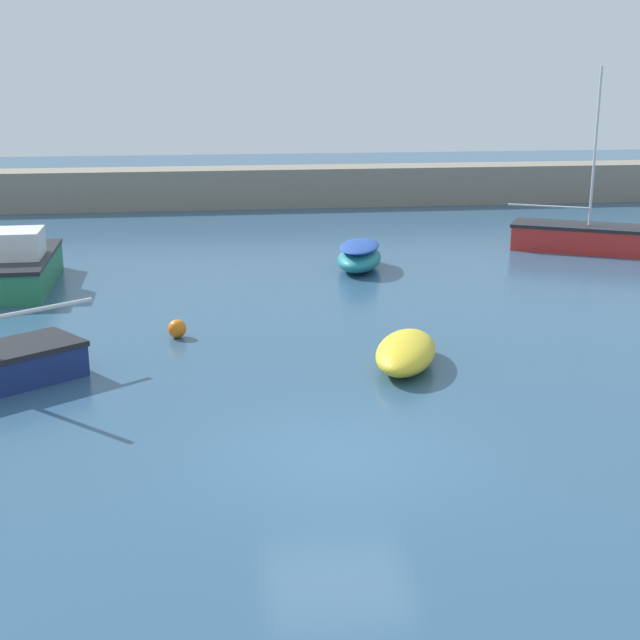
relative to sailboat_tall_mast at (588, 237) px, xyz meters
The scene contains 7 objects.
ground_plane 21.07m from the sailboat_tall_mast, 125.20° to the right, with size 120.00×120.00×0.20m, color #2D5170.
harbor_breakwater 18.05m from the sailboat_tall_mast, 132.29° to the left, with size 51.71×2.45×1.90m, color gray.
sailboat_tall_mast is the anchor object (origin of this frame).
open_tender_yellow 15.88m from the sailboat_tall_mast, 128.31° to the right, with size 2.26×3.24×0.72m.
motorboat_with_cabin 20.32m from the sailboat_tall_mast, behind, with size 2.29×5.46×1.84m.
rowboat_with_red_cover 9.29m from the sailboat_tall_mast, 167.10° to the right, with size 2.27×3.44×0.92m.
mooring_buoy_orange 17.73m from the sailboat_tall_mast, 148.00° to the right, with size 0.47×0.47×0.47m, color orange.
Camera 1 is at (-2.21, -14.04, 6.48)m, focal length 50.00 mm.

